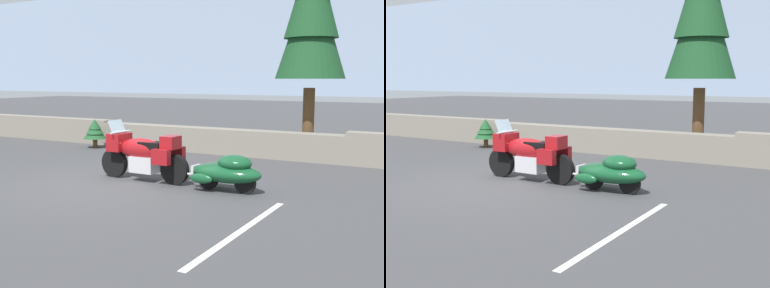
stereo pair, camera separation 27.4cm
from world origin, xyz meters
The scene contains 7 objects.
ground_plane centered at (0.00, 0.00, 0.00)m, with size 80.00×80.00×0.00m, color #424244.
stone_guard_wall centered at (0.03, 5.09, 0.42)m, with size 24.00×0.57×0.88m.
touring_motorcycle centered at (0.46, 0.74, 0.62)m, with size 2.31×0.77×1.33m.
car_shaped_trailer centered at (2.54, 0.69, 0.41)m, with size 2.21×0.79×0.76m.
pine_tree_tall centered at (2.71, 5.92, 4.34)m, with size 1.99×1.99×6.93m.
pine_sapling_near centered at (-3.91, 4.24, 0.59)m, with size 0.76×0.76×0.95m.
parking_stripe_marker centered at (3.80, -1.50, 0.00)m, with size 0.12×3.60×0.01m, color silver.
Camera 1 is at (6.54, -7.96, 2.26)m, focal length 44.98 mm.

